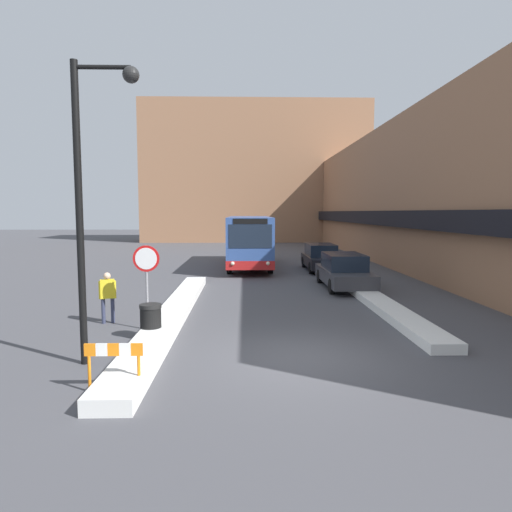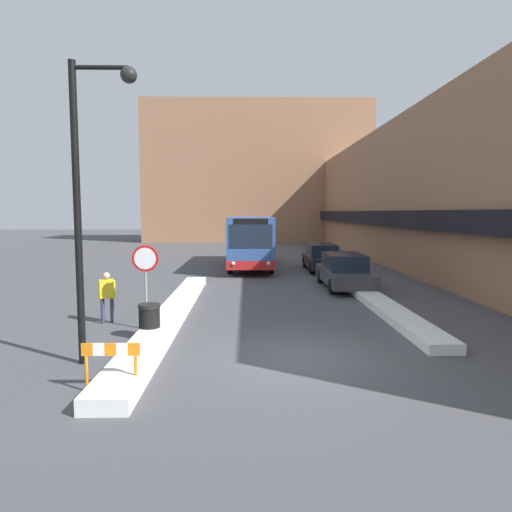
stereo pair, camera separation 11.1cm
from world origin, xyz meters
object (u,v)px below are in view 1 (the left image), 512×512
at_px(city_bus, 249,240).
at_px(parked_car_middle, 321,257).
at_px(pedestrian, 108,293).
at_px(trash_bin, 151,321).
at_px(parked_car_front, 344,271).
at_px(street_lamp, 91,181).
at_px(construction_barricade, 114,357).
at_px(stop_sign, 146,269).

bearing_deg(city_bus, parked_car_middle, -22.86).
relative_size(parked_car_middle, pedestrian, 3.09).
height_order(pedestrian, trash_bin, pedestrian).
height_order(city_bus, parked_car_front, city_bus).
height_order(parked_car_middle, street_lamp, street_lamp).
xyz_separation_m(trash_bin, construction_barricade, (0.05, -3.64, 0.19)).
relative_size(stop_sign, street_lamp, 0.37).
height_order(pedestrian, construction_barricade, pedestrian).
height_order(parked_car_middle, construction_barricade, parked_car_middle).
bearing_deg(pedestrian, stop_sign, -49.10).
relative_size(parked_car_middle, construction_barricade, 4.42).
bearing_deg(stop_sign, trash_bin, -73.11).
height_order(parked_car_front, stop_sign, stop_sign).
bearing_deg(parked_car_middle, trash_bin, -115.88).
height_order(parked_car_middle, pedestrian, pedestrian).
relative_size(parked_car_front, pedestrian, 3.11).
xyz_separation_m(parked_car_middle, construction_barricade, (-6.97, -18.10, -0.10)).
xyz_separation_m(parked_car_middle, pedestrian, (-8.69, -12.66, 0.18)).
relative_size(parked_car_front, construction_barricade, 4.45).
bearing_deg(stop_sign, street_lamp, -99.89).
height_order(trash_bin, construction_barricade, trash_bin).
bearing_deg(street_lamp, city_bus, 78.72).
bearing_deg(parked_car_middle, city_bus, 157.14).
bearing_deg(pedestrian, street_lamp, -95.14).
bearing_deg(trash_bin, pedestrian, 132.97).
bearing_deg(parked_car_front, trash_bin, -130.66).
distance_m(parked_car_front, trash_bin, 10.77).
relative_size(stop_sign, construction_barricade, 2.24).
bearing_deg(construction_barricade, street_lamp, 117.60).
bearing_deg(parked_car_front, pedestrian, -143.78).
xyz_separation_m(parked_car_front, parked_car_middle, (-0.00, 6.29, -0.00)).
xyz_separation_m(pedestrian, construction_barricade, (1.73, -5.44, -0.28)).
relative_size(parked_car_middle, stop_sign, 1.97).
relative_size(parked_car_front, street_lamp, 0.74).
height_order(parked_car_front, parked_car_middle, parked_car_middle).
xyz_separation_m(stop_sign, pedestrian, (-1.38, 0.84, -0.85)).
height_order(parked_car_front, street_lamp, street_lamp).
relative_size(pedestrian, trash_bin, 1.66).
height_order(parked_car_middle, stop_sign, stop_sign).
bearing_deg(city_bus, construction_barricade, -97.96).
relative_size(parked_car_front, parked_car_middle, 1.01).
distance_m(city_bus, pedestrian, 15.13).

